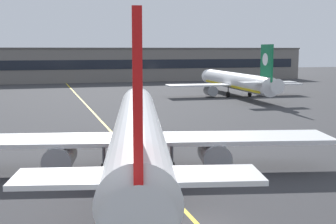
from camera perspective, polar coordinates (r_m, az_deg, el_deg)
The scene contains 4 objects.
taxiway_centreline at distance 54.62m, azimuth -7.02°, elevation -2.66°, with size 0.30×180.00×0.01m, color yellow.
airliner_foreground at distance 36.38m, azimuth -3.84°, elevation -2.56°, with size 32.28×41.12×11.65m.
airliner_background at distance 97.62m, azimuth 8.60°, elevation 3.81°, with size 30.06×38.73×10.87m.
terminal_building at distance 142.97m, azimuth -10.90°, elevation 5.88°, with size 146.04×12.40×10.49m.
Camera 1 is at (-8.62, -23.01, 9.97)m, focal length 48.28 mm.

